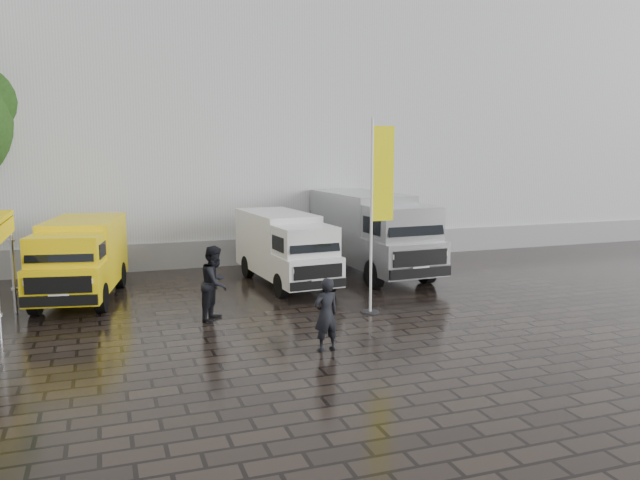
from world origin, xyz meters
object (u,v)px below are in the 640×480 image
object	(u,v)px
van_yellow	(80,261)
flagpole	(378,205)
van_silver	(372,234)
person_front	(326,314)
person_tent	(215,283)
van_white	(285,250)
wheelie_bin	(428,243)

from	to	relation	value
van_yellow	flagpole	size ratio (longest dim) A/B	0.96
van_silver	person_front	world-z (taller)	van_silver
van_silver	person_tent	distance (m)	7.52
person_tent	van_yellow	bearing A→B (deg)	77.09
van_white	van_silver	xyz separation A→B (m)	(3.38, 0.64, 0.26)
van_yellow	person_front	world-z (taller)	van_yellow
wheelie_bin	person_tent	xyz separation A→B (m)	(-10.12, -7.01, 0.45)
person_front	person_tent	world-z (taller)	person_tent
van_yellow	wheelie_bin	bearing A→B (deg)	25.29
van_silver	wheelie_bin	world-z (taller)	van_silver
van_white	wheelie_bin	bearing A→B (deg)	21.34
van_yellow	person_front	size ratio (longest dim) A/B	3.08
van_white	van_yellow	bearing A→B (deg)	175.55
flagpole	van_yellow	bearing A→B (deg)	151.15
wheelie_bin	person_front	bearing A→B (deg)	-114.57
person_front	wheelie_bin	bearing A→B (deg)	-138.84
wheelie_bin	person_front	world-z (taller)	person_front
van_silver	flagpole	world-z (taller)	flagpole
person_front	person_tent	xyz separation A→B (m)	(-1.85, 3.33, 0.16)
wheelie_bin	person_tent	world-z (taller)	person_tent
van_white	van_silver	size ratio (longest dim) A/B	0.81
person_tent	van_silver	bearing A→B (deg)	-23.61
wheelie_bin	van_white	bearing A→B (deg)	-139.92
van_yellow	person_front	distance (m)	8.56
van_white	person_tent	size ratio (longest dim) A/B	2.75
van_yellow	van_white	world-z (taller)	van_yellow
van_yellow	wheelie_bin	size ratio (longest dim) A/B	4.79
van_white	flagpole	bearing A→B (deg)	-76.74
wheelie_bin	van_silver	bearing A→B (deg)	-129.11
van_white	person_tent	bearing A→B (deg)	-134.37
flagpole	person_front	xyz separation A→B (m)	(-2.40, -2.60, -2.11)
van_white	flagpole	xyz separation A→B (m)	(1.36, -4.21, 1.77)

